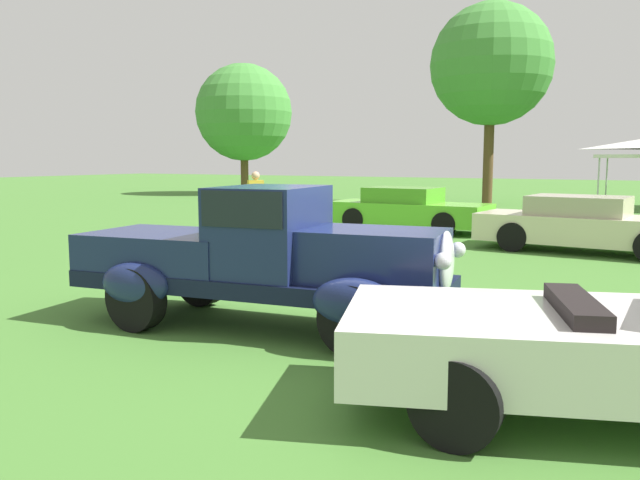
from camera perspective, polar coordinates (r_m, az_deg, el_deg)
ground_plane at (r=8.07m, az=0.19°, el=-7.33°), size 120.00×120.00×0.00m
feature_pickup_truck at (r=7.76m, az=-5.01°, el=-1.39°), size 4.74×2.21×1.70m
show_car_lime at (r=18.35m, az=7.71°, el=2.68°), size 4.55×1.92×1.22m
show_car_cream at (r=15.12m, az=22.31°, el=1.25°), size 4.70×2.13×1.22m
spectator_near_truck at (r=17.15m, az=-5.69°, el=3.45°), size 0.45×0.45×1.69m
treeline_far_left at (r=37.49m, az=-6.75°, el=11.11°), size 5.46×5.46×7.35m
treeline_mid_left at (r=29.95m, az=14.89°, el=14.73°), size 5.29×5.29×8.74m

